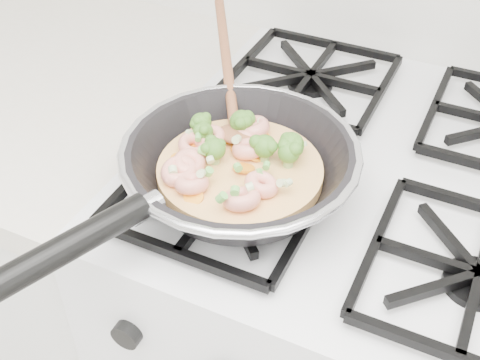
% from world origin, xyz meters
% --- Properties ---
extents(stove, '(0.60, 0.60, 0.92)m').
position_xyz_m(stove, '(0.00, 1.70, 0.46)').
color(stove, white).
rests_on(stove, ground).
extents(skillet, '(0.31, 0.58, 0.10)m').
position_xyz_m(skillet, '(-0.14, 1.56, 0.96)').
color(skillet, black).
rests_on(skillet, stove).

